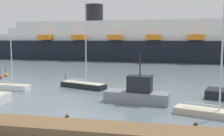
% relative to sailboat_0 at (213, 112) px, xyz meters
% --- Properties ---
extents(ground_plane, '(600.00, 600.00, 0.00)m').
position_rel_sailboat_0_xyz_m(ground_plane, '(-9.49, -1.56, -0.39)').
color(ground_plane, slate).
extents(dock_pier, '(19.51, 2.35, 0.78)m').
position_rel_sailboat_0_xyz_m(dock_pier, '(-9.49, -5.15, -0.06)').
color(dock_pier, brown).
rests_on(dock_pier, ground_plane).
extents(sailboat_0, '(5.58, 2.99, 7.98)m').
position_rel_sailboat_0_xyz_m(sailboat_0, '(0.00, 0.00, 0.00)').
color(sailboat_0, '#BCB29E').
rests_on(sailboat_0, ground_plane).
extents(sailboat_1, '(5.70, 3.23, 9.65)m').
position_rel_sailboat_0_xyz_m(sailboat_1, '(-12.39, 8.52, 0.08)').
color(sailboat_1, black).
rests_on(sailboat_1, ground_plane).
extents(sailboat_3, '(4.38, 1.35, 6.87)m').
position_rel_sailboat_0_xyz_m(sailboat_3, '(-19.96, 5.96, -0.02)').
color(sailboat_3, white).
rests_on(sailboat_3, ground_plane).
extents(fishing_boat_1, '(5.78, 2.48, 4.37)m').
position_rel_sailboat_0_xyz_m(fishing_boat_1, '(-5.70, 3.06, 0.46)').
color(fishing_boat_1, gray).
rests_on(fishing_boat_1, ground_plane).
extents(channel_buoy_0, '(0.53, 0.53, 1.37)m').
position_rel_sailboat_0_xyz_m(channel_buoy_0, '(-26.36, 14.80, -0.11)').
color(channel_buoy_0, orange).
rests_on(channel_buoy_0, ground_plane).
extents(channel_buoy_1, '(0.55, 0.55, 1.21)m').
position_rel_sailboat_0_xyz_m(channel_buoy_1, '(-15.50, 11.01, -0.10)').
color(channel_buoy_1, green).
rests_on(channel_buoy_1, ground_plane).
extents(channel_buoy_2, '(0.51, 0.51, 1.52)m').
position_rel_sailboat_0_xyz_m(channel_buoy_2, '(-25.87, 12.75, -0.11)').
color(channel_buoy_2, red).
rests_on(channel_buoy_2, ground_plane).
extents(cruise_ship, '(92.59, 19.02, 14.62)m').
position_rel_sailboat_0_xyz_m(cruise_ship, '(-5.30, 47.23, 4.24)').
color(cruise_ship, black).
rests_on(cruise_ship, ground_plane).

